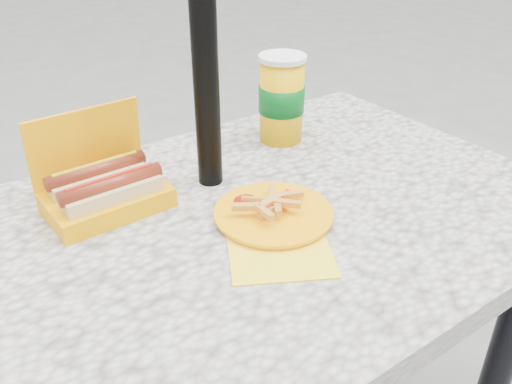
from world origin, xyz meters
TOP-DOWN VIEW (x-y plane):
  - picnic_table at (0.00, 0.00)m, footprint 1.20×0.80m
  - umbrella_pole at (0.00, 0.16)m, footprint 0.05×0.05m
  - hotdog_box at (-0.22, 0.19)m, footprint 0.22×0.15m
  - fries_plate at (0.01, -0.03)m, footprint 0.28×0.31m
  - soda_cup at (0.25, 0.24)m, footprint 0.11×0.11m

SIDE VIEW (x-z plane):
  - picnic_table at x=0.00m, z-range 0.27..1.02m
  - fries_plate at x=0.01m, z-range 0.74..0.78m
  - hotdog_box at x=-0.22m, z-range 0.70..0.88m
  - soda_cup at x=0.25m, z-range 0.75..0.95m
  - umbrella_pole at x=0.00m, z-range 0.00..2.20m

